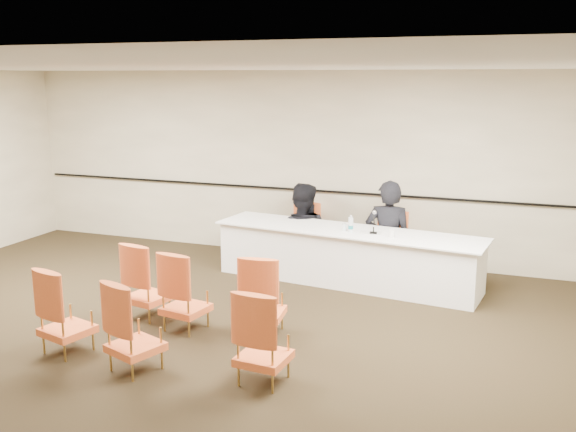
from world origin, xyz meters
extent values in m
plane|color=black|center=(0.00, 0.00, 0.00)|extent=(10.00, 10.00, 0.00)
plane|color=silver|center=(0.00, 0.00, 3.00)|extent=(10.00, 10.00, 0.00)
cube|color=#B1A68B|center=(0.00, 4.00, 1.50)|extent=(10.00, 0.04, 3.00)
cube|color=black|center=(0.00, 3.96, 1.10)|extent=(9.80, 0.04, 0.03)
imported|color=black|center=(1.60, 3.33, 0.49)|extent=(0.72, 0.50, 1.89)
imported|color=black|center=(0.19, 3.50, 0.36)|extent=(0.99, 0.82, 1.86)
cube|color=silver|center=(1.46, 2.75, 0.78)|extent=(0.32, 0.24, 0.00)
cylinder|color=silver|center=(1.09, 2.75, 0.83)|extent=(0.09, 0.09, 0.10)
cylinder|color=white|center=(1.79, 2.59, 0.83)|extent=(0.08, 0.08, 0.11)
camera|label=1|loc=(3.39, -5.74, 2.90)|focal=40.00mm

